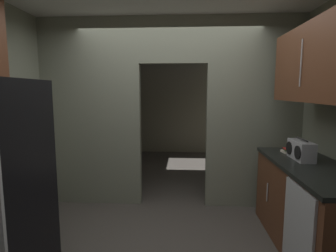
{
  "coord_description": "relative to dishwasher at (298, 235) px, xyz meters",
  "views": [
    {
      "loc": [
        0.21,
        -2.58,
        1.65
      ],
      "look_at": [
        0.03,
        0.52,
        1.24
      ],
      "focal_mm": 28.68,
      "sensor_mm": 36.0,
      "label": 1
    }
  ],
  "objects": [
    {
      "name": "book_stack",
      "position": [
        0.27,
        1.01,
        0.52
      ],
      "size": [
        0.15,
        0.16,
        0.06
      ],
      "color": "beige",
      "rests_on": "lower_cabinet_run"
    },
    {
      "name": "ground",
      "position": [
        -1.19,
        0.37,
        -0.43
      ],
      "size": [
        20.0,
        20.0,
        0.0
      ],
      "primitive_type": "plane",
      "color": "#47423D"
    },
    {
      "name": "lower_cabinet_run",
      "position": [
        0.32,
        0.47,
        0.03
      ],
      "size": [
        0.65,
        1.69,
        0.92
      ],
      "color": "brown",
      "rests_on": "ground"
    },
    {
      "name": "upper_cabinet_counterside",
      "position": [
        0.32,
        0.47,
        1.49
      ],
      "size": [
        0.36,
        1.52,
        0.74
      ],
      "color": "brown"
    },
    {
      "name": "kitchen_partition",
      "position": [
        -1.2,
        1.58,
        0.98
      ],
      "size": [
        3.67,
        0.12,
        2.66
      ],
      "color": "gray",
      "rests_on": "ground"
    },
    {
      "name": "boombox",
      "position": [
        0.28,
        0.7,
        0.59
      ],
      "size": [
        0.17,
        0.38,
        0.23
      ],
      "color": "#B2B2B7",
      "rests_on": "lower_cabinet_run"
    },
    {
      "name": "dishwasher",
      "position": [
        0.0,
        0.0,
        0.0
      ],
      "size": [
        0.02,
        0.56,
        0.86
      ],
      "color": "#B7BABC",
      "rests_on": "ground"
    },
    {
      "name": "adjoining_room_shell",
      "position": [
        -1.19,
        3.88,
        0.9
      ],
      "size": [
        3.67,
        3.46,
        2.66
      ],
      "color": "gray",
      "rests_on": "ground"
    }
  ]
}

